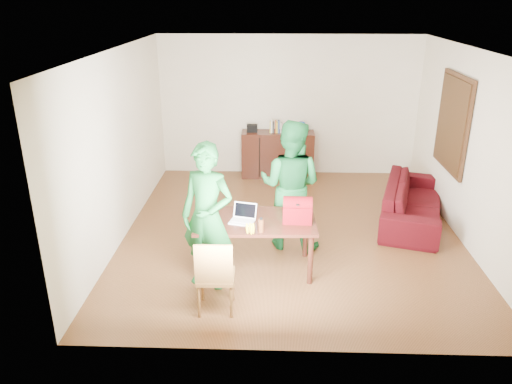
{
  "coord_description": "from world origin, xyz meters",
  "views": [
    {
      "loc": [
        -0.28,
        -6.89,
        3.4
      ],
      "look_at": [
        -0.5,
        -0.93,
        1.02
      ],
      "focal_mm": 35.0,
      "sensor_mm": 36.0,
      "label": 1
    }
  ],
  "objects_px": {
    "bottle": "(261,225)",
    "laptop": "(242,219)",
    "chair": "(216,289)",
    "person_far": "(290,185)",
    "table": "(255,226)",
    "sofa": "(413,202)",
    "person_near": "(207,217)",
    "red_bag": "(297,212)"
  },
  "relations": [
    {
      "from": "bottle",
      "to": "red_bag",
      "type": "xyz_separation_m",
      "value": [
        0.45,
        0.3,
        0.04
      ]
    },
    {
      "from": "red_bag",
      "to": "table",
      "type": "bearing_deg",
      "value": 177.71
    },
    {
      "from": "person_far",
      "to": "red_bag",
      "type": "height_order",
      "value": "person_far"
    },
    {
      "from": "table",
      "to": "chair",
      "type": "height_order",
      "value": "chair"
    },
    {
      "from": "table",
      "to": "sofa",
      "type": "relative_size",
      "value": 0.72
    },
    {
      "from": "red_bag",
      "to": "bottle",
      "type": "bearing_deg",
      "value": -143.82
    },
    {
      "from": "bottle",
      "to": "laptop",
      "type": "bearing_deg",
      "value": 133.45
    },
    {
      "from": "person_far",
      "to": "person_near",
      "type": "bearing_deg",
      "value": 64.91
    },
    {
      "from": "table",
      "to": "person_near",
      "type": "height_order",
      "value": "person_near"
    },
    {
      "from": "person_near",
      "to": "sofa",
      "type": "height_order",
      "value": "person_near"
    },
    {
      "from": "laptop",
      "to": "bottle",
      "type": "bearing_deg",
      "value": -32.72
    },
    {
      "from": "chair",
      "to": "person_near",
      "type": "height_order",
      "value": "person_near"
    },
    {
      "from": "chair",
      "to": "person_near",
      "type": "distance_m",
      "value": 0.87
    },
    {
      "from": "laptop",
      "to": "chair",
      "type": "bearing_deg",
      "value": -92.54
    },
    {
      "from": "sofa",
      "to": "chair",
      "type": "bearing_deg",
      "value": 148.65
    },
    {
      "from": "person_near",
      "to": "sofa",
      "type": "bearing_deg",
      "value": 52.97
    },
    {
      "from": "bottle",
      "to": "red_bag",
      "type": "distance_m",
      "value": 0.54
    },
    {
      "from": "table",
      "to": "sofa",
      "type": "xyz_separation_m",
      "value": [
        2.45,
        1.63,
        -0.31
      ]
    },
    {
      "from": "person_near",
      "to": "person_far",
      "type": "height_order",
      "value": "person_far"
    },
    {
      "from": "person_far",
      "to": "laptop",
      "type": "bearing_deg",
      "value": 70.21
    },
    {
      "from": "laptop",
      "to": "sofa",
      "type": "xyz_separation_m",
      "value": [
        2.62,
        1.71,
        -0.44
      ]
    },
    {
      "from": "sofa",
      "to": "person_near",
      "type": "bearing_deg",
      "value": 140.37
    },
    {
      "from": "chair",
      "to": "laptop",
      "type": "xyz_separation_m",
      "value": [
        0.25,
        0.84,
        0.49
      ]
    },
    {
      "from": "person_far",
      "to": "laptop",
      "type": "height_order",
      "value": "person_far"
    },
    {
      "from": "table",
      "to": "person_near",
      "type": "relative_size",
      "value": 0.85
    },
    {
      "from": "person_near",
      "to": "chair",
      "type": "bearing_deg",
      "value": -55.82
    },
    {
      "from": "laptop",
      "to": "red_bag",
      "type": "relative_size",
      "value": 0.95
    },
    {
      "from": "chair",
      "to": "bottle",
      "type": "distance_m",
      "value": 0.94
    },
    {
      "from": "red_bag",
      "to": "person_near",
      "type": "bearing_deg",
      "value": -161.53
    },
    {
      "from": "chair",
      "to": "person_near",
      "type": "relative_size",
      "value": 0.5
    },
    {
      "from": "laptop",
      "to": "red_bag",
      "type": "distance_m",
      "value": 0.7
    },
    {
      "from": "person_near",
      "to": "red_bag",
      "type": "relative_size",
      "value": 5.06
    },
    {
      "from": "chair",
      "to": "red_bag",
      "type": "xyz_separation_m",
      "value": [
        0.94,
        0.88,
        0.58
      ]
    },
    {
      "from": "person_far",
      "to": "sofa",
      "type": "bearing_deg",
      "value": -136.07
    },
    {
      "from": "person_near",
      "to": "laptop",
      "type": "height_order",
      "value": "person_near"
    },
    {
      "from": "table",
      "to": "chair",
      "type": "relative_size",
      "value": 1.69
    },
    {
      "from": "chair",
      "to": "person_near",
      "type": "xyz_separation_m",
      "value": [
        -0.15,
        0.57,
        0.64
      ]
    },
    {
      "from": "chair",
      "to": "person_far",
      "type": "distance_m",
      "value": 1.96
    },
    {
      "from": "bottle",
      "to": "table",
      "type": "bearing_deg",
      "value": 103.24
    },
    {
      "from": "table",
      "to": "chair",
      "type": "xyz_separation_m",
      "value": [
        -0.41,
        -0.93,
        -0.36
      ]
    },
    {
      "from": "bottle",
      "to": "sofa",
      "type": "relative_size",
      "value": 0.09
    },
    {
      "from": "bottle",
      "to": "person_far",
      "type": "bearing_deg",
      "value": 70.11
    }
  ]
}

